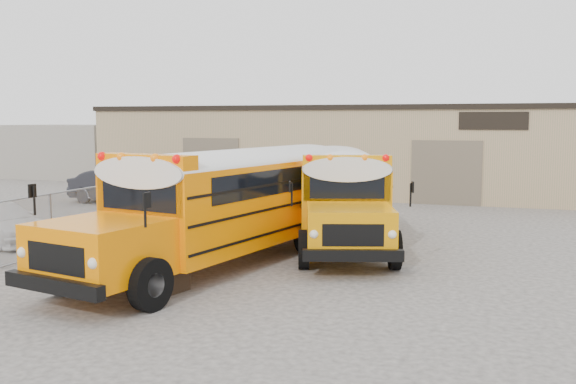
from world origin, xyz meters
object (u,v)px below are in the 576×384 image
(car_white, at_px, (0,222))
(car_dark, at_px, (119,187))
(school_bus_left, at_px, (333,178))
(school_bus_right, at_px, (331,172))
(tarp_bundle, at_px, (157,255))

(car_white, distance_m, car_dark, 9.72)
(school_bus_left, relative_size, car_dark, 2.28)
(school_bus_right, height_order, car_dark, school_bus_right)
(school_bus_right, distance_m, car_dark, 10.33)
(school_bus_right, bearing_deg, tarp_bundle, -92.20)
(car_white, bearing_deg, car_dark, 31.49)
(tarp_bundle, relative_size, car_white, 0.38)
(car_white, bearing_deg, school_bus_left, -36.74)
(tarp_bundle, xyz_separation_m, car_white, (-7.89, 3.63, -0.21))
(car_white, bearing_deg, tarp_bundle, -94.35)
(tarp_bundle, distance_m, car_white, 8.68)
(car_dark, bearing_deg, tarp_bundle, -136.84)
(school_bus_right, height_order, car_white, school_bus_right)
(car_white, xyz_separation_m, car_dark, (-1.87, 9.53, 0.17))
(car_white, bearing_deg, school_bus_right, -19.99)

